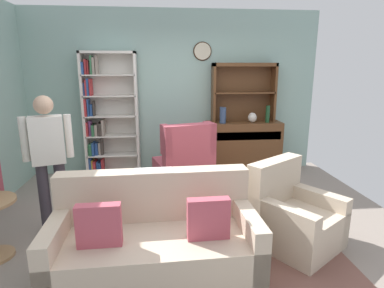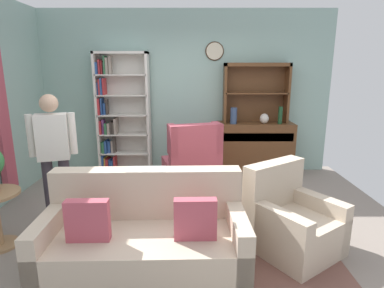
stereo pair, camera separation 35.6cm
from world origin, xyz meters
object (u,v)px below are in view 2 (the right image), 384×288
sideboard (253,146)px  couch_floral (144,240)px  bottle_wine (279,115)px  book_stack (172,190)px  vase_tall (232,116)px  person_reading (52,152)px  sideboard_hutch (255,85)px  bookshelf (118,116)px  wingback_chair (191,165)px  coffee_table (178,195)px  armchair_floral (289,223)px  vase_round (263,119)px

sideboard → couch_floral: bearing=-118.9°
bottle_wine → book_stack: 2.54m
vase_tall → person_reading: size_ratio=0.17×
sideboard_hutch → bookshelf: bearing=-179.4°
couch_floral → vase_tall: bearing=67.1°
vase_tall → wingback_chair: vase_tall is taller
vase_tall → coffee_table: (-0.85, -1.72, -0.70)m
couch_floral → armchair_floral: size_ratio=1.71×
wingback_chair → coffee_table: (-0.15, -1.13, -0.03)m
sideboard_hutch → armchair_floral: size_ratio=1.03×
sideboard → vase_round: size_ratio=7.65×
bookshelf → couch_floral: 3.03m
book_stack → coffee_table: bearing=49.7°
sideboard_hutch → vase_tall: (-0.39, -0.19, -0.50)m
vase_round → sideboard: bearing=152.8°
sideboard → armchair_floral: 2.39m
bookshelf → vase_tall: bearing=-4.8°
vase_round → coffee_table: bearing=-128.4°
bottle_wine → coffee_table: bottle_wine is taller
wingback_chair → person_reading: person_reading is taller
armchair_floral → person_reading: 2.72m
vase_round → couch_floral: (-1.65, -2.68, -0.69)m
sideboard → bottle_wine: bearing=-12.9°
bookshelf → book_stack: 2.29m
person_reading → vase_tall: bearing=37.8°
bookshelf → sideboard: 2.41m
bottle_wine → book_stack: bottle_wine is taller
vase_tall → bottle_wine: 0.78m
sideboard → vase_tall: size_ratio=4.79×
bookshelf → sideboard: (2.35, -0.08, -0.51)m
sideboard → sideboard_hutch: sideboard_hutch is taller
book_stack → bookshelf: bearing=118.0°
person_reading → coffee_table: (1.43, 0.05, -0.55)m
vase_round → book_stack: 2.38m
couch_floral → bookshelf: bearing=106.4°
book_stack → vase_tall: bearing=63.0°
sideboard → couch_floral: 3.14m
sideboard → bottle_wine: size_ratio=4.45×
armchair_floral → sideboard_hutch: bearing=88.3°
sideboard_hutch → vase_round: 0.60m
couch_floral → wingback_chair: (0.43, 2.07, 0.07)m
vase_round → armchair_floral: (-0.20, -2.32, -0.72)m
vase_tall → armchair_floral: (0.32, -2.30, -0.77)m
bookshelf → couch_floral: size_ratio=1.15×
sideboard_hutch → person_reading: (-2.67, -1.96, -0.65)m
armchair_floral → book_stack: (-1.23, 0.51, 0.15)m
armchair_floral → coffee_table: 1.31m
bookshelf → armchair_floral: bookshelf is taller
coffee_table → vase_tall: bearing=63.6°
bottle_wine → bookshelf: bearing=176.4°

